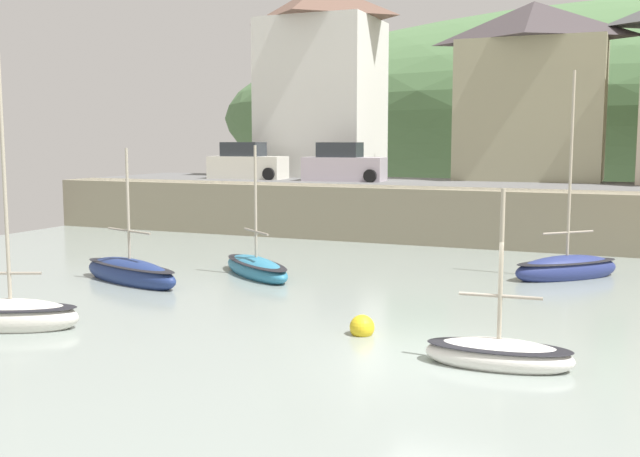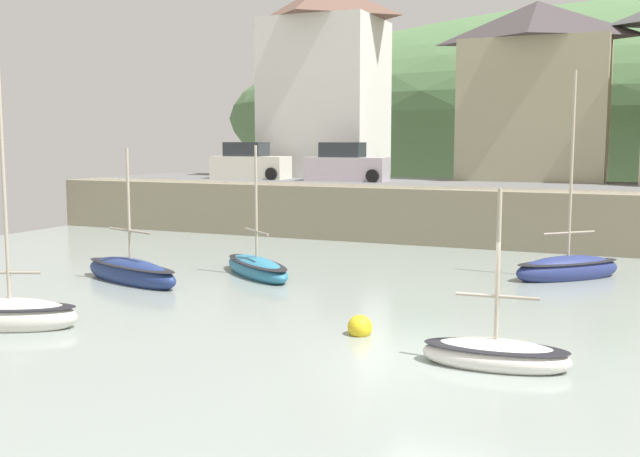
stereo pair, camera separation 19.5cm
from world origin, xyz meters
name	(u,v)px [view 2 (the right image)]	position (x,y,z in m)	size (l,w,h in m)	color
quay_seawall	(545,215)	(0.00, 17.50, 1.36)	(48.00, 9.40, 2.40)	gray
waterfront_building_left	(325,79)	(-13.27, 25.20, 7.92)	(6.55, 5.67, 10.86)	white
waterfront_building_centre	(535,90)	(-1.60, 25.20, 7.01)	(7.49, 4.72, 9.04)	tan
sailboat_blue_trim	(495,354)	(1.11, 0.01, 0.24)	(3.00, 1.36, 3.72)	white
sailboat_white_hull	(131,272)	(-11.09, 4.31, 0.32)	(4.58, 2.41, 4.46)	navy
rowboat_small_beached	(257,268)	(-7.97, 6.91, 0.27)	(3.99, 3.52, 4.49)	teal
sailboat_tall_mast	(568,268)	(1.56, 10.46, 0.33)	(3.62, 3.55, 6.89)	navy
dinghy_open_wooden	(10,315)	(-10.12, -1.54, 0.33)	(3.42, 2.31, 6.69)	silver
parked_car_near_slipway	(250,164)	(-15.75, 20.70, 3.20)	(4.19, 1.93, 1.95)	silver
parked_car_by_wall	(346,165)	(-10.20, 20.70, 3.20)	(4.22, 2.02, 1.95)	#BEB1C0
mooring_buoy	(360,327)	(-2.21, 1.21, 0.17)	(0.58, 0.58, 0.58)	yellow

